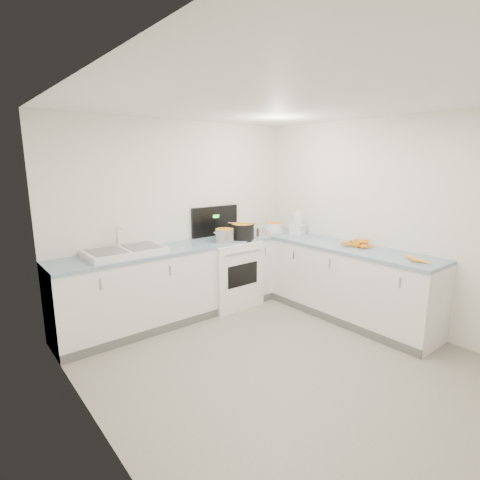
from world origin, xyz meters
TOP-DOWN VIEW (x-y plane):
  - floor at (0.00, 0.00)m, footprint 3.50×4.00m
  - ceiling at (0.00, 0.00)m, footprint 3.50×4.00m
  - wall_back at (0.00, 2.00)m, footprint 3.50×0.00m
  - wall_left at (-1.75, 0.00)m, footprint 0.00×4.00m
  - wall_right at (1.75, 0.00)m, footprint 0.00×4.00m
  - counter_back at (0.00, 1.70)m, footprint 3.50×0.62m
  - counter_right at (1.45, 0.30)m, footprint 0.62×2.20m
  - stove at (0.55, 1.69)m, footprint 0.76×0.65m
  - sink at (-0.90, 1.70)m, footprint 0.86×0.52m
  - steel_pot at (0.40, 1.55)m, footprint 0.30×0.30m
  - black_pot at (0.70, 1.54)m, footprint 0.33×0.33m
  - wooden_spoon at (0.70, 1.54)m, footprint 0.27×0.30m
  - mixing_bowl at (1.42, 1.67)m, footprint 0.35×0.35m
  - extract_bottle at (0.98, 1.55)m, footprint 0.04×0.04m
  - spice_jar at (1.13, 1.48)m, footprint 0.05×0.05m
  - food_processor at (1.54, 1.30)m, footprint 0.20×0.22m
  - carrot_pile at (1.52, 0.26)m, footprint 0.42×0.41m
  - peeled_carrots at (1.40, -0.55)m, footprint 0.18×0.35m
  - peelings at (-1.13, 1.70)m, footprint 0.24×0.24m

SIDE VIEW (x-z plane):
  - floor at x=0.00m, z-range 0.00..0.00m
  - counter_back at x=0.00m, z-range 0.00..0.94m
  - counter_right at x=1.45m, z-range 0.00..0.94m
  - stove at x=0.55m, z-range -0.21..1.15m
  - peeled_carrots at x=1.40m, z-range 0.94..0.98m
  - carrot_pile at x=1.52m, z-range 0.93..1.02m
  - sink at x=-0.90m, z-range 0.82..1.13m
  - spice_jar at x=1.13m, z-range 0.94..1.02m
  - extract_bottle at x=0.98m, z-range 0.94..1.03m
  - mixing_bowl at x=1.42m, z-range 0.94..1.07m
  - steel_pot at x=0.40m, z-range 0.92..1.11m
  - peelings at x=-1.13m, z-range 1.01..1.02m
  - black_pot at x=0.70m, z-range 0.92..1.15m
  - food_processor at x=1.54m, z-range 0.92..1.25m
  - wooden_spoon at x=0.70m, z-range 1.15..1.17m
  - wall_back at x=0.00m, z-range 0.00..2.50m
  - wall_left at x=-1.75m, z-range 0.00..2.50m
  - wall_right at x=1.75m, z-range 0.00..2.50m
  - ceiling at x=0.00m, z-range 2.50..2.50m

